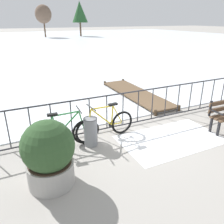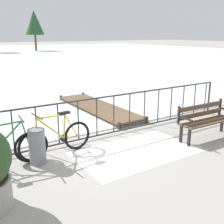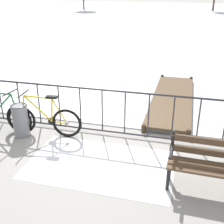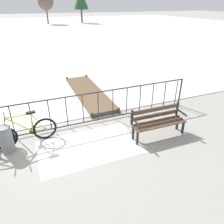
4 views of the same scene
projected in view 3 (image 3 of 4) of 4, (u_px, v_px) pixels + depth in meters
name	position (u px, v px, depth m)	size (l,w,h in m)	color
ground_plane	(92.00, 132.00, 6.60)	(160.00, 160.00, 0.00)	#9E9991
frozen_pond	(174.00, 16.00, 31.75)	(80.00, 56.00, 0.03)	silver
snow_patch	(100.00, 165.00, 5.40)	(2.71, 1.62, 0.01)	white
railing_fence	(91.00, 110.00, 6.38)	(9.06, 0.06, 1.07)	#2D2D33
bicycle_second	(44.00, 120.00, 6.35)	(1.71, 0.52, 0.97)	black
park_bench	(220.00, 163.00, 4.56)	(1.61, 0.52, 0.89)	brown
trash_bin	(21.00, 120.00, 6.32)	(0.35, 0.35, 0.73)	gray
wooden_dock	(172.00, 98.00, 8.25)	(1.10, 4.20, 0.20)	brown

